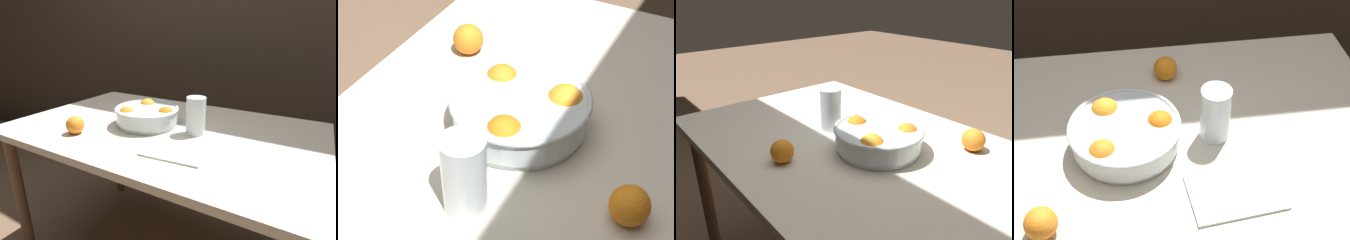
# 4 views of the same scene
# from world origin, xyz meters

# --- Properties ---
(dining_table) EXTENTS (1.31, 0.83, 0.73)m
(dining_table) POSITION_xyz_m (0.00, 0.00, 0.65)
(dining_table) COLOR beige
(dining_table) RESTS_ON ground_plane
(fruit_bowl) EXTENTS (0.28, 0.28, 0.10)m
(fruit_bowl) POSITION_xyz_m (-0.07, -0.02, 0.78)
(fruit_bowl) COLOR silver
(fruit_bowl) RESTS_ON dining_table
(juice_glass) EXTENTS (0.08, 0.08, 0.15)m
(juice_glass) POSITION_xyz_m (0.16, -0.01, 0.80)
(juice_glass) COLOR #F4A314
(juice_glass) RESTS_ON dining_table
(orange_loose_near_bowl) EXTENTS (0.07, 0.07, 0.07)m
(orange_loose_near_bowl) POSITION_xyz_m (0.06, 0.25, 0.76)
(orange_loose_near_bowl) COLOR orange
(orange_loose_near_bowl) RESTS_ON dining_table
(orange_loose_front) EXTENTS (0.07, 0.07, 0.07)m
(orange_loose_front) POSITION_xyz_m (-0.27, -0.25, 0.77)
(orange_loose_front) COLOR orange
(orange_loose_front) RESTS_ON dining_table
(napkin) EXTENTS (0.23, 0.17, 0.01)m
(napkin) POSITION_xyz_m (0.17, -0.20, 0.73)
(napkin) COLOR white
(napkin) RESTS_ON dining_table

